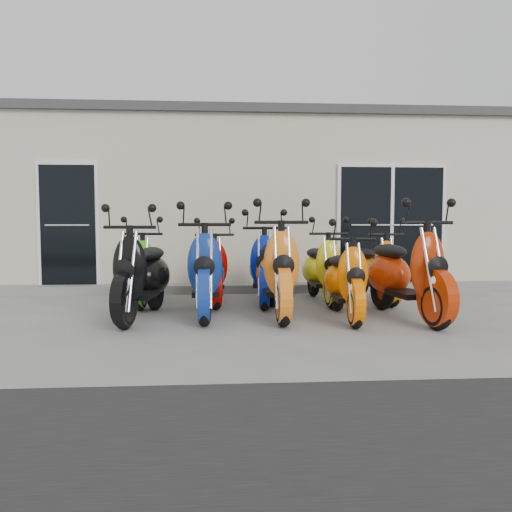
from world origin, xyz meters
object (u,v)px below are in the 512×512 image
object	(u,v)px
scooter_back_red	(212,260)
scooter_back_extra	(374,260)
scooter_front_red	(406,259)
scooter_front_orange_b	(345,269)
scooter_front_blue	(206,259)
scooter_back_blue	(264,257)
scooter_front_orange_a	(277,258)
scooter_back_yellow	(322,259)
scooter_back_green	(149,260)
scooter_front_black	(142,262)

from	to	relation	value
scooter_back_red	scooter_back_extra	world-z (taller)	same
scooter_front_red	scooter_front_orange_b	bearing A→B (deg)	168.94
scooter_front_blue	scooter_back_blue	size ratio (longest dim) A/B	1.05
scooter_front_orange_a	scooter_back_yellow	bearing A→B (deg)	53.20
scooter_front_blue	scooter_back_red	world-z (taller)	scooter_front_blue
scooter_front_orange_a	scooter_back_green	world-z (taller)	scooter_front_orange_a
scooter_front_black	scooter_front_red	distance (m)	3.43
scooter_front_orange_a	scooter_back_yellow	size ratio (longest dim) A/B	1.16
scooter_front_blue	scooter_front_orange_b	size ratio (longest dim) A/B	1.16
scooter_front_blue	scooter_back_blue	world-z (taller)	scooter_front_blue
scooter_back_blue	scooter_front_black	bearing A→B (deg)	-142.77
scooter_front_orange_a	scooter_front_orange_b	xyz separation A→B (m)	(0.86, -0.29, -0.13)
scooter_front_blue	scooter_front_orange_a	size ratio (longest dim) A/B	0.98
scooter_front_black	scooter_back_extra	world-z (taller)	scooter_front_black
scooter_front_orange_b	scooter_front_red	xyz separation A→B (m)	(0.79, -0.03, 0.12)
scooter_front_red	scooter_back_extra	xyz separation A→B (m)	(0.03, 1.43, -0.11)
scooter_front_red	scooter_back_red	xyz separation A→B (m)	(-2.53, 1.43, -0.11)
scooter_front_blue	scooter_front_orange_a	world-z (taller)	scooter_front_orange_a
scooter_back_green	scooter_back_blue	world-z (taller)	scooter_back_blue
scooter_front_orange_a	scooter_back_extra	xyz separation A→B (m)	(1.68, 1.11, -0.11)
scooter_back_blue	scooter_back_yellow	bearing A→B (deg)	8.76
scooter_back_green	scooter_back_blue	distance (m)	1.77
scooter_back_yellow	scooter_back_extra	size ratio (longest dim) A/B	1.01
scooter_front_orange_a	scooter_front_red	distance (m)	1.68
scooter_front_blue	scooter_front_red	bearing A→B (deg)	-8.71
scooter_front_orange_b	scooter_back_blue	world-z (taller)	scooter_back_blue
scooter_back_green	scooter_back_yellow	size ratio (longest dim) A/B	1.00
scooter_back_yellow	scooter_front_orange_a	bearing A→B (deg)	-129.24
scooter_back_red	scooter_back_yellow	distance (m)	1.71
scooter_front_black	scooter_front_orange_a	xyz separation A→B (m)	(1.77, 0.07, 0.04)
scooter_back_extra	scooter_back_yellow	bearing A→B (deg)	174.51
scooter_back_yellow	scooter_back_extra	distance (m)	0.85
scooter_back_green	scooter_back_red	distance (m)	0.97
scooter_front_orange_a	scooter_back_blue	size ratio (longest dim) A/B	1.07
scooter_back_blue	scooter_back_extra	distance (m)	1.77
scooter_front_orange_a	scooter_back_red	bearing A→B (deg)	128.83
scooter_front_red	scooter_back_green	world-z (taller)	scooter_front_red
scooter_front_black	scooter_front_red	xyz separation A→B (m)	(3.42, -0.25, 0.03)
scooter_back_red	scooter_back_green	bearing A→B (deg)	174.44
scooter_back_yellow	scooter_front_orange_b	bearing A→B (deg)	-90.88
scooter_front_orange_b	scooter_back_yellow	bearing A→B (deg)	93.97
scooter_back_red	scooter_back_extra	bearing A→B (deg)	-6.29
scooter_front_red	scooter_back_blue	xyz separation A→B (m)	(-1.73, 1.34, -0.05)
scooter_back_yellow	scooter_back_extra	bearing A→B (deg)	-1.47
scooter_front_red	scooter_back_green	distance (m)	3.78
scooter_back_red	scooter_back_blue	distance (m)	0.81
scooter_front_red	scooter_back_red	distance (m)	2.91
scooter_front_orange_b	scooter_back_yellow	distance (m)	1.38
scooter_front_orange_a	scooter_back_yellow	world-z (taller)	scooter_front_orange_a
scooter_front_orange_b	scooter_front_red	size ratio (longest dim) A/B	0.84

